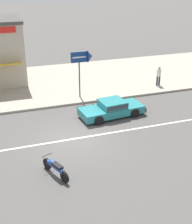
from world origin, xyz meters
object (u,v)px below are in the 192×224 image
motorcycle_0 (55,167)px  arrow_signboard (87,58)px  pedestrian_near_clock (159,74)px  sedan_teal_4 (112,108)px

motorcycle_0 → arrow_signboard: 9.97m
arrow_signboard → pedestrian_near_clock: size_ratio=2.16×
arrow_signboard → pedestrian_near_clock: (6.07, 0.41, -1.93)m
arrow_signboard → sedan_teal_4: bearing=-80.9°
motorcycle_0 → sedan_teal_4: bearing=47.0°
motorcycle_0 → pedestrian_near_clock: 13.74m
sedan_teal_4 → motorcycle_0: sedan_teal_4 is taller
sedan_teal_4 → pedestrian_near_clock: size_ratio=2.78×
pedestrian_near_clock → arrow_signboard: bearing=-176.1°
sedan_teal_4 → motorcycle_0: size_ratio=2.38×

